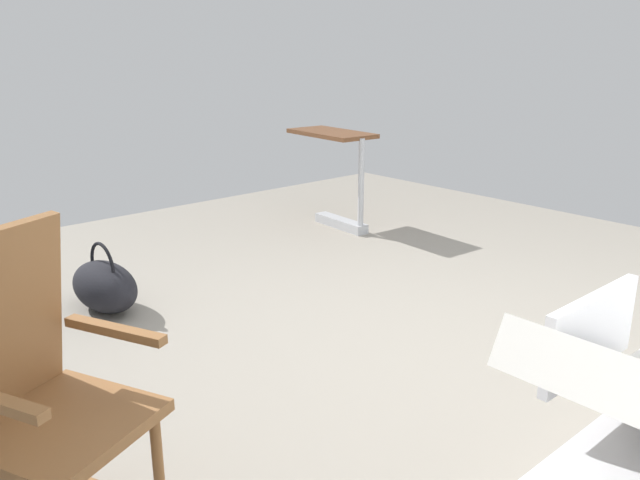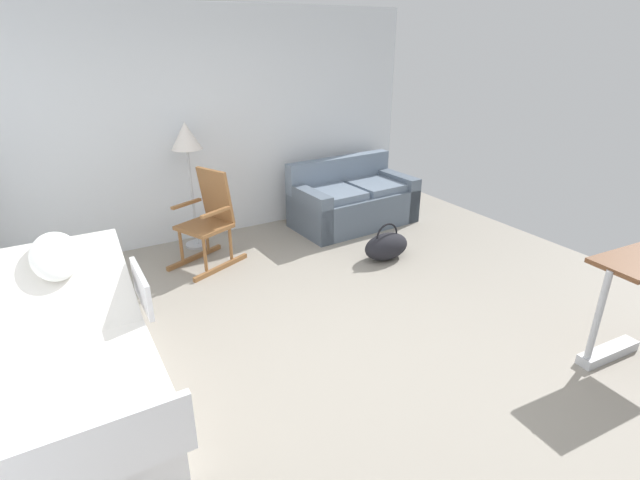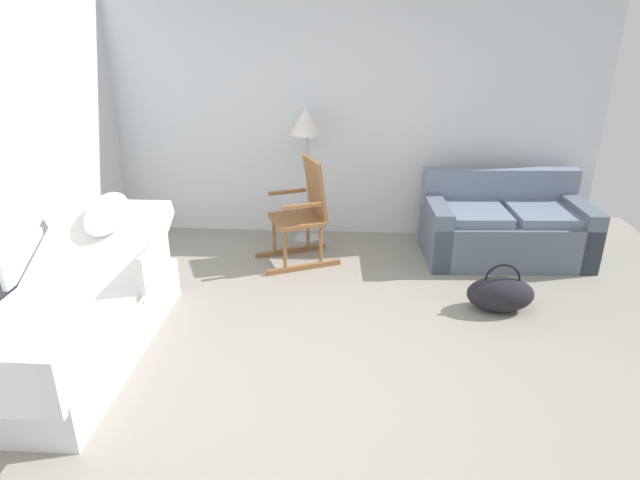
% 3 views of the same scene
% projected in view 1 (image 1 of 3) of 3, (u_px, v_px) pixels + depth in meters
% --- Properties ---
extents(ground_plane, '(6.75, 6.75, 0.00)m').
position_uv_depth(ground_plane, '(372.00, 333.00, 3.57)').
color(ground_plane, gray).
extents(rocking_chair, '(0.89, 0.74, 1.05)m').
position_uv_depth(rocking_chair, '(42.00, 404.00, 1.92)').
color(rocking_chair, brown).
rests_on(rocking_chair, ground).
extents(overbed_table, '(0.86, 0.45, 0.84)m').
position_uv_depth(overbed_table, '(337.00, 167.00, 5.55)').
color(overbed_table, '#B2B5BA').
rests_on(overbed_table, ground).
extents(duffel_bag, '(0.57, 0.34, 0.43)m').
position_uv_depth(duffel_bag, '(105.00, 286.00, 3.85)').
color(duffel_bag, black).
rests_on(duffel_bag, ground).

